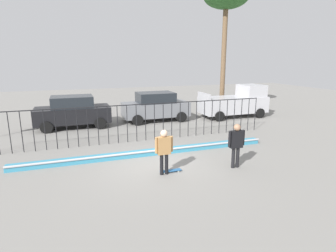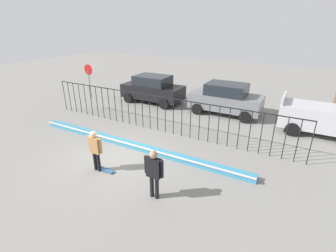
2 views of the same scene
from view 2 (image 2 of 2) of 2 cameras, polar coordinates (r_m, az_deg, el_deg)
ground_plane at (r=10.69m, az=-11.84°, el=-7.32°), size 60.00×60.00×0.00m
bowl_coping_ledge at (r=11.40m, az=-8.21°, el=-4.36°), size 11.00×0.40×0.27m
perimeter_fence at (r=12.66m, az=-2.48°, el=3.77°), size 14.04×0.04×1.88m
skateboarder at (r=9.60m, az=-16.49°, el=-4.75°), size 0.67×0.25×1.65m
skateboard at (r=9.93m, az=-14.33°, el=-9.71°), size 0.80×0.20×0.07m
camera_operator at (r=7.83m, az=-3.29°, el=-10.16°), size 0.69×0.26×1.71m
parked_car_black at (r=17.56m, az=-3.54°, el=8.58°), size 4.30×2.12×1.90m
parked_car_gray at (r=15.61m, az=13.19°, el=6.19°), size 4.30×2.12×1.90m
stop_sign at (r=19.26m, az=-17.79°, el=10.79°), size 0.76×0.07×2.50m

